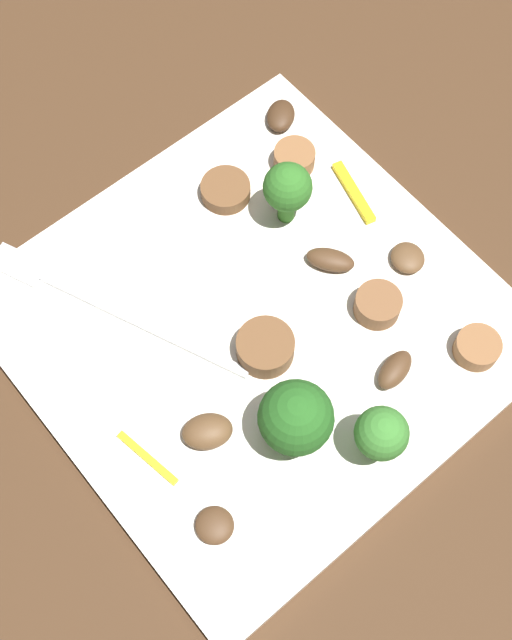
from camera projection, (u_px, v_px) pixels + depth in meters
name	position (u px, v px, depth m)	size (l,w,h in m)	color
ground_plane	(256.00, 327.00, 0.52)	(1.40, 1.40, 0.00)	#422B19
plate	(256.00, 324.00, 0.51)	(0.27, 0.27, 0.01)	white
fork	(98.00, 303.00, 0.51)	(0.17, 0.08, 0.00)	silver
broccoli_floret_0	(288.00, 189.00, 0.51)	(0.03, 0.03, 0.05)	#347525
broccoli_floret_1	(384.00, 432.00, 0.45)	(0.03, 0.03, 0.04)	#408630
broccoli_floret_2	(296.00, 418.00, 0.45)	(0.04, 0.04, 0.05)	#296420
sausage_slice_0	(265.00, 347.00, 0.49)	(0.03, 0.03, 0.02)	brown
sausage_slice_1	(226.00, 190.00, 0.54)	(0.03, 0.03, 0.01)	brown
sausage_slice_2	(477.00, 348.00, 0.49)	(0.03, 0.03, 0.01)	brown
sausage_slice_3	(378.00, 305.00, 0.50)	(0.03, 0.03, 0.01)	brown
sausage_slice_4	(294.00, 158.00, 0.55)	(0.03, 0.03, 0.01)	brown
mushroom_0	(331.00, 260.00, 0.52)	(0.03, 0.02, 0.01)	#4C331E
mushroom_1	(408.00, 258.00, 0.52)	(0.02, 0.02, 0.01)	brown
mushroom_2	(395.00, 370.00, 0.49)	(0.03, 0.02, 0.01)	#4C331E
mushroom_3	(215.00, 525.00, 0.45)	(0.02, 0.02, 0.01)	#4C331E
mushroom_4	(207.00, 431.00, 0.47)	(0.03, 0.02, 0.01)	brown
mushroom_5	(281.00, 116.00, 0.57)	(0.03, 0.02, 0.01)	#422B19
pepper_strip_1	(354.00, 192.00, 0.54)	(0.05, 0.01, 0.00)	yellow
pepper_strip_2	(148.00, 458.00, 0.47)	(0.04, 0.00, 0.00)	yellow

